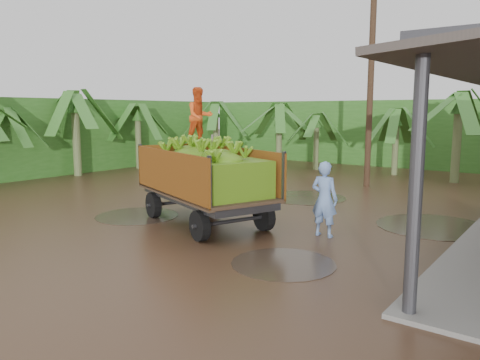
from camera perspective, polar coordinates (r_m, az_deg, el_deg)
name	(u,v)px	position (r m, az deg, el deg)	size (l,w,h in m)	color
ground	(256,221)	(13.04, 1.93, -4.99)	(100.00, 100.00, 0.00)	black
hedge_north	(386,133)	(28.03, 17.39, 5.54)	(22.00, 3.00, 3.60)	#2D661E
hedge_west	(77,135)	(25.68, -19.28, 5.22)	(3.00, 18.00, 3.60)	#2D661E
banana_trailer	(205,174)	(12.54, -4.30, 0.69)	(6.05, 3.56, 3.71)	#9B5A16
man_blue	(324,199)	(11.45, 10.25, -2.30)	(0.67, 0.44, 1.84)	#7295D0
utility_pole	(371,83)	(19.36, 15.63, 11.31)	(1.20, 0.24, 8.09)	#47301E
banana_plants	(225,138)	(20.66, -1.79, 5.19)	(24.43, 20.49, 4.31)	#2D661E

